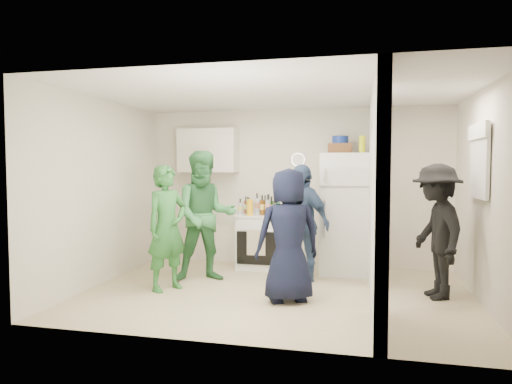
# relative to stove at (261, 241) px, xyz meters

# --- Properties ---
(floor) EXTENTS (4.80, 4.80, 0.00)m
(floor) POSITION_rel_stove_xyz_m (0.49, -1.37, -0.42)
(floor) COLOR beige
(floor) RESTS_ON ground
(wall_back) EXTENTS (4.80, 0.00, 4.80)m
(wall_back) POSITION_rel_stove_xyz_m (0.49, 0.33, 0.83)
(wall_back) COLOR silver
(wall_back) RESTS_ON floor
(wall_front) EXTENTS (4.80, 0.00, 4.80)m
(wall_front) POSITION_rel_stove_xyz_m (0.49, -3.07, 0.83)
(wall_front) COLOR silver
(wall_front) RESTS_ON floor
(wall_left) EXTENTS (0.00, 3.40, 3.40)m
(wall_left) POSITION_rel_stove_xyz_m (-1.91, -1.37, 0.83)
(wall_left) COLOR silver
(wall_left) RESTS_ON floor
(wall_right) EXTENTS (0.00, 3.40, 3.40)m
(wall_right) POSITION_rel_stove_xyz_m (2.89, -1.37, 0.83)
(wall_right) COLOR silver
(wall_right) RESTS_ON floor
(ceiling) EXTENTS (4.80, 4.80, 0.00)m
(ceiling) POSITION_rel_stove_xyz_m (0.49, -1.37, 2.08)
(ceiling) COLOR white
(ceiling) RESTS_ON wall_back
(partition_pier_back) EXTENTS (0.12, 1.20, 2.50)m
(partition_pier_back) POSITION_rel_stove_xyz_m (1.69, -0.27, 0.83)
(partition_pier_back) COLOR silver
(partition_pier_back) RESTS_ON floor
(partition_pier_front) EXTENTS (0.12, 1.20, 2.50)m
(partition_pier_front) POSITION_rel_stove_xyz_m (1.69, -2.47, 0.83)
(partition_pier_front) COLOR silver
(partition_pier_front) RESTS_ON floor
(partition_header) EXTENTS (0.12, 1.00, 0.40)m
(partition_header) POSITION_rel_stove_xyz_m (1.69, -1.37, 1.88)
(partition_header) COLOR silver
(partition_header) RESTS_ON partition_pier_back
(stove) EXTENTS (0.71, 0.59, 0.84)m
(stove) POSITION_rel_stove_xyz_m (0.00, 0.00, 0.00)
(stove) COLOR white
(stove) RESTS_ON floor
(upper_cabinet) EXTENTS (0.95, 0.34, 0.70)m
(upper_cabinet) POSITION_rel_stove_xyz_m (-0.91, 0.15, 1.43)
(upper_cabinet) COLOR silver
(upper_cabinet) RESTS_ON wall_back
(fridge) EXTENTS (0.74, 0.71, 1.79)m
(fridge) POSITION_rel_stove_xyz_m (1.31, -0.03, 0.47)
(fridge) COLOR white
(fridge) RESTS_ON floor
(wicker_basket) EXTENTS (0.35, 0.25, 0.15)m
(wicker_basket) POSITION_rel_stove_xyz_m (1.21, 0.02, 1.44)
(wicker_basket) COLOR brown
(wicker_basket) RESTS_ON fridge
(blue_bowl) EXTENTS (0.24, 0.24, 0.11)m
(blue_bowl) POSITION_rel_stove_xyz_m (1.21, 0.02, 1.57)
(blue_bowl) COLOR navy
(blue_bowl) RESTS_ON wicker_basket
(yellow_cup_stack_top) EXTENTS (0.09, 0.09, 0.25)m
(yellow_cup_stack_top) POSITION_rel_stove_xyz_m (1.53, -0.13, 1.49)
(yellow_cup_stack_top) COLOR #DEF214
(yellow_cup_stack_top) RESTS_ON fridge
(wall_clock) EXTENTS (0.22, 0.02, 0.22)m
(wall_clock) POSITION_rel_stove_xyz_m (0.54, 0.31, 1.28)
(wall_clock) COLOR white
(wall_clock) RESTS_ON wall_back
(spice_shelf) EXTENTS (0.35, 0.08, 0.03)m
(spice_shelf) POSITION_rel_stove_xyz_m (0.49, 0.28, 0.93)
(spice_shelf) COLOR olive
(spice_shelf) RESTS_ON wall_back
(nook_window) EXTENTS (0.03, 0.70, 0.80)m
(nook_window) POSITION_rel_stove_xyz_m (2.87, -1.17, 1.23)
(nook_window) COLOR black
(nook_window) RESTS_ON wall_right
(nook_window_frame) EXTENTS (0.04, 0.76, 0.86)m
(nook_window_frame) POSITION_rel_stove_xyz_m (2.85, -1.17, 1.23)
(nook_window_frame) COLOR white
(nook_window_frame) RESTS_ON wall_right
(nook_valance) EXTENTS (0.04, 0.82, 0.18)m
(nook_valance) POSITION_rel_stove_xyz_m (2.83, -1.17, 1.58)
(nook_valance) COLOR white
(nook_valance) RESTS_ON wall_right
(yellow_cup_stack_stove) EXTENTS (0.09, 0.09, 0.25)m
(yellow_cup_stack_stove) POSITION_rel_stove_xyz_m (-0.12, -0.22, 0.55)
(yellow_cup_stack_stove) COLOR yellow
(yellow_cup_stack_stove) RESTS_ON stove
(red_cup) EXTENTS (0.09, 0.09, 0.12)m
(red_cup) POSITION_rel_stove_xyz_m (0.22, -0.20, 0.48)
(red_cup) COLOR #B5300C
(red_cup) RESTS_ON stove
(person_green_left) EXTENTS (0.63, 0.70, 1.61)m
(person_green_left) POSITION_rel_stove_xyz_m (-0.91, -1.50, 0.38)
(person_green_left) COLOR #2B6B2D
(person_green_left) RESTS_ON floor
(person_green_center) EXTENTS (1.08, 0.97, 1.81)m
(person_green_center) POSITION_rel_stove_xyz_m (-0.59, -0.92, 0.48)
(person_green_center) COLOR #34773C
(person_green_center) RESTS_ON floor
(person_denim) EXTENTS (1.00, 0.88, 1.62)m
(person_denim) POSITION_rel_stove_xyz_m (0.72, -0.64, 0.39)
(person_denim) COLOR #355073
(person_denim) RESTS_ON floor
(person_navy) EXTENTS (0.91, 0.78, 1.57)m
(person_navy) POSITION_rel_stove_xyz_m (0.69, -1.66, 0.36)
(person_navy) COLOR black
(person_navy) RESTS_ON floor
(person_nook) EXTENTS (0.82, 1.16, 1.63)m
(person_nook) POSITION_rel_stove_xyz_m (2.41, -1.11, 0.39)
(person_nook) COLOR black
(person_nook) RESTS_ON floor
(bottle_a) EXTENTS (0.06, 0.06, 0.27)m
(bottle_a) POSITION_rel_stove_xyz_m (-0.27, 0.11, 0.56)
(bottle_a) COLOR maroon
(bottle_a) RESTS_ON stove
(bottle_b) EXTENTS (0.08, 0.08, 0.26)m
(bottle_b) POSITION_rel_stove_xyz_m (-0.16, -0.10, 0.55)
(bottle_b) COLOR #1C5423
(bottle_b) RESTS_ON stove
(bottle_c) EXTENTS (0.08, 0.08, 0.32)m
(bottle_c) POSITION_rel_stove_xyz_m (-0.10, 0.16, 0.58)
(bottle_c) COLOR silver
(bottle_c) RESTS_ON stove
(bottle_d) EXTENTS (0.08, 0.08, 0.30)m
(bottle_d) POSITION_rel_stove_xyz_m (0.03, -0.05, 0.57)
(bottle_d) COLOR #603A10
(bottle_d) RESTS_ON stove
(bottle_e) EXTENTS (0.07, 0.07, 0.31)m
(bottle_e) POSITION_rel_stove_xyz_m (0.09, 0.19, 0.58)
(bottle_e) COLOR #B3C0C7
(bottle_e) RESTS_ON stove
(bottle_f) EXTENTS (0.07, 0.07, 0.28)m
(bottle_f) POSITION_rel_stove_xyz_m (0.17, 0.01, 0.56)
(bottle_f) COLOR #183B15
(bottle_f) RESTS_ON stove
(bottle_g) EXTENTS (0.06, 0.06, 0.28)m
(bottle_g) POSITION_rel_stove_xyz_m (0.24, 0.14, 0.56)
(bottle_g) COLOR olive
(bottle_g) RESTS_ON stove
(bottle_h) EXTENTS (0.07, 0.07, 0.25)m
(bottle_h) POSITION_rel_stove_xyz_m (-0.30, -0.13, 0.55)
(bottle_h) COLOR #B1B5BE
(bottle_h) RESTS_ON stove
(bottle_i) EXTENTS (0.06, 0.06, 0.30)m
(bottle_i) POSITION_rel_stove_xyz_m (0.05, 0.09, 0.57)
(bottle_i) COLOR #53360E
(bottle_i) RESTS_ON stove
(bottle_j) EXTENTS (0.06, 0.06, 0.27)m
(bottle_j) POSITION_rel_stove_xyz_m (0.29, -0.09, 0.56)
(bottle_j) COLOR #205D38
(bottle_j) RESTS_ON stove
(bottle_k) EXTENTS (0.07, 0.07, 0.27)m
(bottle_k) POSITION_rel_stove_xyz_m (-0.22, 0.05, 0.56)
(bottle_k) COLOR olive
(bottle_k) RESTS_ON stove
(bottle_l) EXTENTS (0.08, 0.08, 0.32)m
(bottle_l) POSITION_rel_stove_xyz_m (0.14, -0.14, 0.58)
(bottle_l) COLOR #9EA0AD
(bottle_l) RESTS_ON stove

